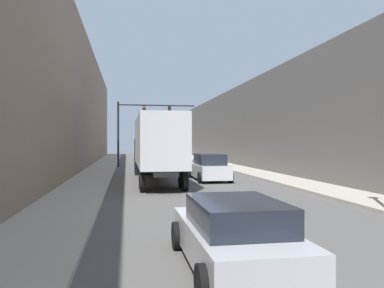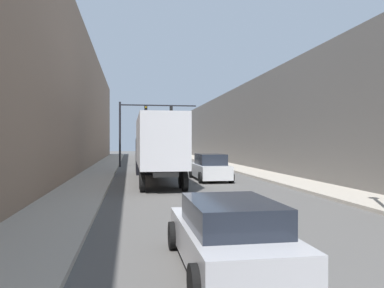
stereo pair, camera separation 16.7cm
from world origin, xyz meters
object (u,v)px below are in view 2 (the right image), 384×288
(sedan_car, at_px, (229,235))
(suv_car, at_px, (210,168))
(traffic_signal_gantry, at_px, (139,121))
(semi_truck, at_px, (156,146))

(sedan_car, distance_m, suv_car, 17.07)
(sedan_car, bearing_deg, traffic_signal_gantry, 91.88)
(sedan_car, bearing_deg, suv_car, 79.10)
(semi_truck, xyz_separation_m, suv_car, (3.48, -0.31, -1.42))
(sedan_car, xyz_separation_m, suv_car, (3.23, 16.76, 0.15))
(semi_truck, distance_m, suv_car, 3.77)
(traffic_signal_gantry, bearing_deg, sedan_car, -88.12)
(semi_truck, xyz_separation_m, traffic_signal_gantry, (-0.76, 13.78, 2.34))
(traffic_signal_gantry, bearing_deg, semi_truck, -86.82)
(semi_truck, bearing_deg, sedan_car, -89.16)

